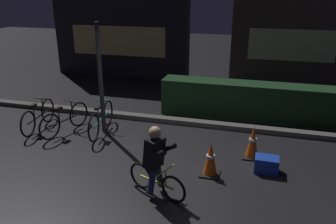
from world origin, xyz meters
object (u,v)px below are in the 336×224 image
parked_bike_leftmost (38,116)px  traffic_cone_far (253,142)px  parked_bike_left_mid (65,120)px  traffic_cone_near (211,159)px  cyclist (156,161)px  blue_crate (266,164)px  parked_bike_center_left (101,119)px  street_post (101,80)px

parked_bike_leftmost → traffic_cone_far: bearing=-97.8°
parked_bike_left_mid → traffic_cone_near: parked_bike_left_mid is taller
parked_bike_left_mid → traffic_cone_near: (3.67, -1.00, -0.00)m
traffic_cone_near → cyclist: (-0.78, -0.86, 0.30)m
parked_bike_left_mid → cyclist: cyclist is taller
parked_bike_leftmost → blue_crate: 5.47m
parked_bike_center_left → blue_crate: (3.83, -0.82, -0.19)m
parked_bike_leftmost → traffic_cone_far: 5.14m
blue_crate → cyclist: size_ratio=0.35×
parked_bike_left_mid → street_post: bearing=-57.2°
street_post → parked_bike_leftmost: street_post is taller
parked_bike_leftmost → parked_bike_center_left: bearing=-89.4°
cyclist → traffic_cone_near: bearing=69.2°
parked_bike_leftmost → cyclist: 4.11m
street_post → traffic_cone_far: bearing=-6.3°
traffic_cone_near → blue_crate: bearing=21.5°
traffic_cone_near → cyclist: cyclist is taller
traffic_cone_near → blue_crate: size_ratio=1.53×
traffic_cone_far → cyclist: 2.34m
parked_bike_center_left → blue_crate: size_ratio=3.70×
cyclist → parked_bike_leftmost: bearing=174.3°
parked_bike_left_mid → parked_bike_center_left: parked_bike_center_left is taller
traffic_cone_far → cyclist: (-1.50, -1.76, 0.29)m
traffic_cone_near → traffic_cone_far: 1.16m
parked_bike_left_mid → traffic_cone_far: (4.39, -0.09, 0.01)m
parked_bike_leftmost → parked_bike_center_left: size_ratio=0.96×
parked_bike_leftmost → cyclist: bearing=-123.8°
traffic_cone_near → parked_bike_center_left: bearing=156.6°
traffic_cone_far → cyclist: cyclist is taller
parked_bike_leftmost → traffic_cone_far: parked_bike_leftmost is taller
blue_crate → parked_bike_center_left: bearing=167.9°
traffic_cone_near → traffic_cone_far: (0.72, 0.91, 0.01)m
street_post → traffic_cone_near: bearing=-24.9°
blue_crate → traffic_cone_far: bearing=119.9°
traffic_cone_far → blue_crate: 0.62m
parked_bike_left_mid → parked_bike_center_left: (0.85, 0.22, 0.01)m
parked_bike_left_mid → cyclist: bearing=-109.0°
traffic_cone_far → parked_bike_left_mid: bearing=178.8°
parked_bike_leftmost → parked_bike_left_mid: 0.75m
street_post → traffic_cone_far: street_post is taller
parked_bike_left_mid → parked_bike_center_left: size_ratio=0.94×
parked_bike_left_mid → blue_crate: (4.68, -0.60, -0.18)m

